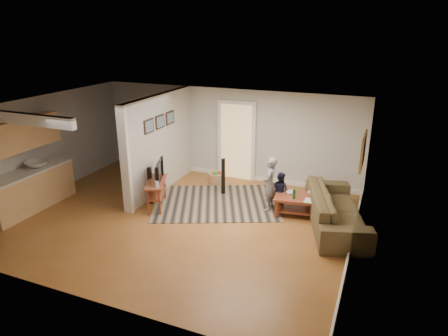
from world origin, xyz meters
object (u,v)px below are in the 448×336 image
Objects in this scene: speaker_right at (223,176)px; toy_basket at (216,178)px; speaker_left at (150,185)px; coffee_table at (301,201)px; toddler at (279,208)px; sofa at (334,225)px; tv_console at (157,183)px; child at (269,209)px.

toy_basket is (-0.45, 0.60, -0.32)m from speaker_right.
coffee_table is at bearing -4.12° from speaker_left.
toy_basket is 0.47× the size of toddler.
speaker_left reaches higher than sofa.
tv_console is at bearing -148.25° from speaker_right.
sofa is 0.90m from coffee_table.
speaker_right reaches higher than tv_console.
child is (1.35, -0.46, -0.47)m from speaker_right.
child is at bearing 64.16° from sofa.
sofa is 2.36× the size of tv_console.
coffee_table reaches higher than sofa.
toddler is (2.01, -0.89, -0.16)m from toy_basket.
coffee_table is 0.67m from toddler.
sofa is at bearing -15.59° from coffee_table.
tv_console is 0.87× the size of child.
speaker_left is 2.19× the size of toy_basket.
speaker_left is 1.03× the size of toddler.
speaker_right is at bearing 24.77° from speaker_left.
child is at bearing 179.41° from coffee_table.
tv_console reaches higher than toy_basket.
speaker_right is at bearing 59.25° from sofa.
toy_basket is (-2.56, 1.07, -0.20)m from coffee_table.
tv_console is 1.24× the size of toddler.
speaker_left is (-0.26, 0.13, -0.14)m from tv_console.
tv_console reaches higher than coffee_table.
toddler is (-1.34, 0.40, 0.00)m from sofa.
tv_console reaches higher than sofa.
coffee_table is 1.11× the size of tv_console.
speaker_right reaches higher than speaker_left.
coffee_table is 0.96× the size of child.
toddler is (-0.54, 0.17, -0.35)m from coffee_table.
speaker_left is (-3.50, -0.75, 0.11)m from coffee_table.
tv_console is at bearing -164.91° from coffee_table.
coffee_table is 1.38× the size of toddler.
speaker_left is 3.14m from toddler.
toy_basket is 2.10m from child.
toy_basket is 0.33× the size of child.
speaker_left reaches higher than coffee_table.
sofa is at bearing -21.03° from toy_basket.
sofa is at bearing 76.07° from child.
coffee_table reaches higher than child.
coffee_table is 2.78m from toy_basket.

